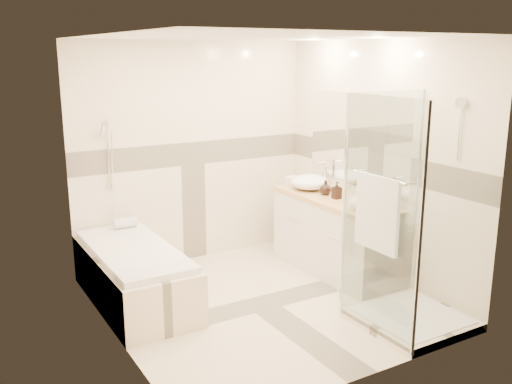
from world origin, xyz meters
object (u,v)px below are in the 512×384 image
vessel_sink_far (368,202)px  vanity (334,235)px  bathtub (134,272)px  amenity_bottle_b (326,188)px  shower_enclosure (398,271)px  amenity_bottle_a (337,190)px  vessel_sink_near (309,182)px

vessel_sink_far → vanity: bearing=87.9°
bathtub → amenity_bottle_b: amenity_bottle_b is taller
bathtub → vanity: bearing=-9.2°
shower_enclosure → amenity_bottle_a: 1.33m
amenity_bottle_a → vanity: bearing=62.9°
vanity → shower_enclosure: size_ratio=0.79×
bathtub → vanity: (2.15, -0.35, 0.12)m
vanity → vessel_sink_far: size_ratio=4.24×
amenity_bottle_a → amenity_bottle_b: 0.19m
bathtub → vessel_sink_far: size_ratio=4.45×
amenity_bottle_a → amenity_bottle_b: (0.00, 0.19, -0.01)m
vanity → amenity_bottle_b: 0.53m
bathtub → amenity_bottle_a: size_ratio=9.20×
shower_enclosure → bathtub: bearing=138.9°
vessel_sink_far → amenity_bottle_b: amenity_bottle_b is taller
bathtub → shower_enclosure: bearing=-41.1°
bathtub → amenity_bottle_b: (2.13, -0.19, 0.62)m
shower_enclosure → vessel_sink_far: 0.89m
vessel_sink_near → amenity_bottle_b: bearing=-90.0°
bathtub → amenity_bottle_a: bearing=-10.4°
vessel_sink_near → bathtub: bearing=-177.2°
bathtub → amenity_bottle_a: amenity_bottle_a is taller
amenity_bottle_a → vessel_sink_near: bearing=90.0°
shower_enclosure → amenity_bottle_a: (0.27, 1.23, 0.44)m
vessel_sink_near → vessel_sink_far: size_ratio=1.13×
bathtub → amenity_bottle_b: size_ratio=10.43×
vanity → shower_enclosure: 1.31m
vanity → vessel_sink_far: 0.73m
shower_enclosure → vessel_sink_far: size_ratio=5.34×
vessel_sink_near → amenity_bottle_a: amenity_bottle_a is taller
vessel_sink_near → vessel_sink_far: 0.99m
shower_enclosure → vessel_sink_far: shower_enclosure is taller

